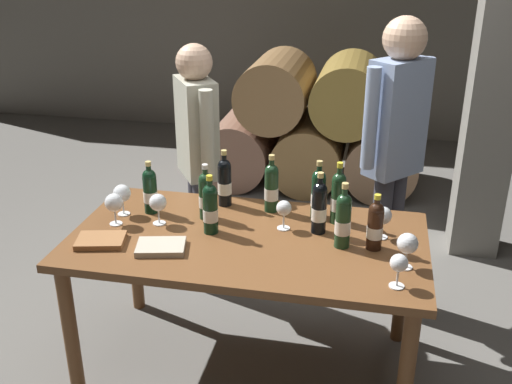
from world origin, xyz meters
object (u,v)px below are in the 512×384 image
Objects in this scene: taster_seated_left at (198,150)px; sommelier_presenting at (395,141)px; dining_table at (248,254)px; wine_glass_5 at (158,203)px; wine_bottle_8 at (338,197)px; wine_glass_1 at (383,216)px; wine_bottle_0 at (206,195)px; wine_bottle_7 at (318,193)px; tasting_notebook at (161,247)px; wine_bottle_9 at (319,207)px; wine_glass_0 at (284,209)px; wine_glass_2 at (122,194)px; wine_bottle_6 at (343,220)px; wine_glass_4 at (407,244)px; wine_glass_3 at (114,203)px; leather_ledger at (101,241)px; wine_bottle_2 at (225,182)px; wine_bottle_4 at (271,187)px; wine_bottle_1 at (375,225)px; wine_glass_6 at (399,264)px; wine_bottle_3 at (210,208)px; wine_bottle_5 at (150,190)px.

sommelier_presenting is at bearing 1.52° from taster_seated_left.
wine_glass_5 is (-0.46, 0.05, 0.20)m from dining_table.
wine_glass_5 is (-0.87, -0.20, -0.02)m from wine_bottle_8.
wine_glass_1 is 0.10× the size of taster_seated_left.
wine_bottle_7 reaches higher than wine_bottle_0.
wine_glass_1 is 1.05m from tasting_notebook.
wine_bottle_7 is 0.80m from wine_glass_5.
wine_bottle_9 is 0.17m from wine_glass_0.
wine_bottle_9 is 0.18× the size of sommelier_presenting.
wine_bottle_0 is 0.17× the size of sommelier_presenting.
wine_bottle_0 is 1.82× the size of wine_glass_5.
taster_seated_left is (0.22, 0.61, 0.05)m from wine_glass_2.
wine_bottle_6 is 2.12× the size of wine_glass_0.
wine_glass_5 is (0.22, -0.07, -0.00)m from wine_glass_2.
wine_glass_3 is at bearing 174.38° from wine_glass_4.
wine_glass_0 reaches higher than tasting_notebook.
wine_glass_1 reaches higher than tasting_notebook.
leather_ledger reaches higher than dining_table.
wine_bottle_8 is at bearing 13.09° from wine_glass_5.
wine_glass_2 is at bearing -154.81° from sommelier_presenting.
taster_seated_left is at bearing 70.04° from wine_glass_2.
wine_bottle_2 is 1.00× the size of wine_bottle_4.
wine_glass_2 reaches higher than wine_glass_5.
wine_bottle_2 is 1.88× the size of wine_glass_3.
wine_glass_5 is (-0.79, -0.07, -0.02)m from wine_bottle_9.
wine_bottle_0 reaches higher than wine_bottle_1.
taster_seated_left reaches higher than wine_bottle_4.
wine_bottle_8 is at bearing -10.70° from wine_bottle_4.
taster_seated_left is (0.20, 0.92, 0.15)m from leather_ledger.
wine_glass_6 is 0.68× the size of tasting_notebook.
wine_bottle_3 reaches higher than leather_ledger.
sommelier_presenting is (0.37, 0.46, 0.15)m from wine_bottle_7.
wine_glass_0 is at bearing -31.62° from wine_bottle_2.
wine_glass_5 is at bearing -152.76° from wine_bottle_4.
leather_ledger is 1.66m from sommelier_presenting.
wine_bottle_9 is at bearing 0.46° from wine_glass_2.
wine_glass_0 is 0.88m from leather_ledger.
wine_bottle_6 is 1.98× the size of wine_glass_5.
wine_bottle_5 is 0.41m from leather_ledger.
wine_bottle_5 is 0.88× the size of wine_bottle_6.
wine_bottle_5 is at bearing 171.94° from wine_bottle_1.
wine_glass_4 is at bearing -85.88° from sommelier_presenting.
wine_bottle_8 is at bearing -117.87° from sommelier_presenting.
taster_seated_left reaches higher than wine_glass_5.
wine_glass_4 is at bearing -32.68° from wine_bottle_9.
wine_glass_1 is at bearing 0.45° from wine_glass_2.
dining_table is 0.89m from taster_seated_left.
wine_bottle_3 is 1.35× the size of tasting_notebook.
tasting_notebook is (-0.52, -0.33, -0.09)m from wine_glass_0.
wine_bottle_6 reaches higher than leather_ledger.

